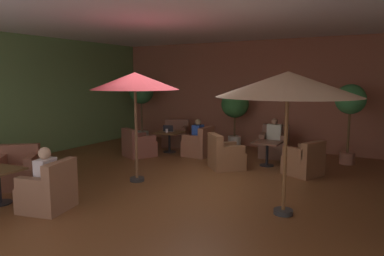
# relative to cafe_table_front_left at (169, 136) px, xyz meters

# --- Properties ---
(ground_plane) EXTENTS (10.45, 9.85, 0.02)m
(ground_plane) POSITION_rel_cafe_table_front_left_xyz_m (2.09, -2.73, -0.51)
(ground_plane) COLOR brown
(wall_back_brick) EXTENTS (10.45, 0.08, 3.46)m
(wall_back_brick) POSITION_rel_cafe_table_front_left_xyz_m (2.09, 2.16, 1.23)
(wall_back_brick) COLOR #9E5D44
(wall_back_brick) RESTS_ON ground_plane
(wall_left_accent) EXTENTS (0.08, 9.85, 3.46)m
(wall_left_accent) POSITION_rel_cafe_table_front_left_xyz_m (-3.10, -2.73, 1.23)
(wall_left_accent) COLOR #648C4F
(wall_left_accent) RESTS_ON ground_plane
(ceiling_slab) EXTENTS (10.45, 9.85, 0.06)m
(ceiling_slab) POSITION_rel_cafe_table_front_left_xyz_m (2.09, -2.73, 2.99)
(ceiling_slab) COLOR silver
(ceiling_slab) RESTS_ON wall_back_brick
(cafe_table_front_left) EXTENTS (0.79, 0.79, 0.63)m
(cafe_table_front_left) POSITION_rel_cafe_table_front_left_xyz_m (0.00, 0.00, 0.00)
(cafe_table_front_left) COLOR black
(cafe_table_front_left) RESTS_ON ground_plane
(armchair_front_left_north) EXTENTS (1.02, 1.02, 0.86)m
(armchair_front_left_north) POSITION_rel_cafe_table_front_left_xyz_m (-0.40, 0.98, -0.18)
(armchair_front_left_north) COLOR brown
(armchair_front_left_north) RESTS_ON ground_plane
(armchair_front_left_east) EXTENTS (1.03, 1.04, 0.82)m
(armchair_front_left_east) POSITION_rel_cafe_table_front_left_xyz_m (-0.46, -0.95, -0.19)
(armchair_front_left_east) COLOR brown
(armchair_front_left_east) RESTS_ON ground_plane
(armchair_front_left_south) EXTENTS (0.74, 0.77, 0.87)m
(armchair_front_left_south) POSITION_rel_cafe_table_front_left_xyz_m (1.05, -0.02, -0.18)
(armchair_front_left_south) COLOR #90593E
(armchair_front_left_south) RESTS_ON ground_plane
(cafe_table_front_right) EXTENTS (0.69, 0.69, 0.63)m
(cafe_table_front_right) POSITION_rel_cafe_table_front_left_xyz_m (3.15, -0.19, -0.01)
(cafe_table_front_right) COLOR black
(cafe_table_front_right) RESTS_ON ground_plane
(armchair_front_right_north) EXTENTS (0.95, 0.94, 0.83)m
(armchair_front_right_north) POSITION_rel_cafe_table_front_left_xyz_m (4.20, -0.66, -0.18)
(armchair_front_right_north) COLOR brown
(armchair_front_right_north) RESTS_ON ground_plane
(armchair_front_right_east) EXTENTS (0.85, 0.87, 0.91)m
(armchair_front_right_east) POSITION_rel_cafe_table_front_left_xyz_m (2.98, 0.95, -0.16)
(armchair_front_right_east) COLOR brown
(armchair_front_right_east) RESTS_ON ground_plane
(armchair_front_right_south) EXTENTS (1.06, 1.06, 0.88)m
(armchair_front_right_south) POSITION_rel_cafe_table_front_left_xyz_m (2.33, -1.01, -0.18)
(armchair_front_right_south) COLOR #915F3C
(armchair_front_right_south) RESTS_ON ground_plane
(armchair_mid_center_north) EXTENTS (1.11, 1.11, 0.85)m
(armchair_mid_center_north) POSITION_rel_cafe_table_front_left_xyz_m (-0.81, -4.54, -0.17)
(armchair_mid_center_north) COLOR brown
(armchair_mid_center_north) RESTS_ON ground_plane
(armchair_mid_center_south) EXTENTS (0.89, 0.90, 0.87)m
(armchair_mid_center_south) POSITION_rel_cafe_table_front_left_xyz_m (0.90, -5.12, -0.18)
(armchair_mid_center_south) COLOR #895E43
(armchair_mid_center_south) RESTS_ON ground_plane
(patio_umbrella_tall_red) EXTENTS (2.31, 2.31, 2.37)m
(patio_umbrella_tall_red) POSITION_rel_cafe_table_front_left_xyz_m (4.46, -3.31, 1.65)
(patio_umbrella_tall_red) COLOR #2D2D2D
(patio_umbrella_tall_red) RESTS_ON ground_plane
(patio_umbrella_center_beige) EXTENTS (1.91, 1.91, 2.38)m
(patio_umbrella_center_beige) POSITION_rel_cafe_table_front_left_xyz_m (1.11, -2.98, 1.68)
(patio_umbrella_center_beige) COLOR #2D2D2D
(patio_umbrella_center_beige) RESTS_ON ground_plane
(potted_tree_left_corner) EXTENTS (0.87, 0.87, 1.88)m
(potted_tree_left_corner) POSITION_rel_cafe_table_front_left_xyz_m (1.54, 1.43, 0.83)
(potted_tree_left_corner) COLOR beige
(potted_tree_left_corner) RESTS_ON ground_plane
(potted_tree_mid_left) EXTENTS (0.78, 0.78, 2.11)m
(potted_tree_mid_left) POSITION_rel_cafe_table_front_left_xyz_m (4.93, 1.08, 1.07)
(potted_tree_mid_left) COLOR #A4664E
(potted_tree_mid_left) RESTS_ON ground_plane
(potted_tree_right_corner) EXTENTS (0.86, 0.86, 2.22)m
(potted_tree_right_corner) POSITION_rel_cafe_table_front_left_xyz_m (-1.89, 1.08, 1.10)
(potted_tree_right_corner) COLOR silver
(potted_tree_right_corner) RESTS_ON ground_plane
(patron_blue_shirt) EXTENTS (0.29, 0.41, 0.66)m
(patron_blue_shirt) POSITION_rel_cafe_table_front_left_xyz_m (0.86, -5.13, 0.23)
(patron_blue_shirt) COLOR silver
(patron_blue_shirt) RESTS_ON ground_plane
(patron_by_window) EXTENTS (0.25, 0.32, 0.62)m
(patron_by_window) POSITION_rel_cafe_table_front_left_xyz_m (1.01, -0.01, 0.22)
(patron_by_window) COLOR #25479D
(patron_by_window) RESTS_ON ground_plane
(patron_with_friend) EXTENTS (0.42, 0.29, 0.68)m
(patron_with_friend) POSITION_rel_cafe_table_front_left_xyz_m (2.99, 0.91, 0.24)
(patron_with_friend) COLOR silver
(patron_with_friend) RESTS_ON ground_plane
(iced_drink_cup) EXTENTS (0.08, 0.08, 0.11)m
(iced_drink_cup) POSITION_rel_cafe_table_front_left_xyz_m (0.01, -0.15, 0.19)
(iced_drink_cup) COLOR white
(iced_drink_cup) RESTS_ON cafe_table_front_left
(open_laptop) EXTENTS (0.36, 0.31, 0.20)m
(open_laptop) POSITION_rel_cafe_table_front_left_xyz_m (-0.06, 0.05, 0.18)
(open_laptop) COLOR #9EA0A5
(open_laptop) RESTS_ON cafe_table_front_left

